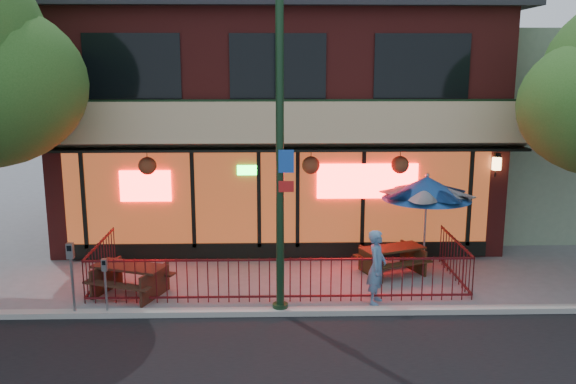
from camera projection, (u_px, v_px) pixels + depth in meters
name	position (u px, v px, depth m)	size (l,w,h in m)	color
ground	(280.00, 305.00, 13.02)	(80.00, 80.00, 0.00)	gray
curb	(280.00, 312.00, 12.52)	(80.00, 0.25, 0.12)	#999993
restaurant_building	(277.00, 94.00, 19.13)	(12.96, 9.49, 8.05)	maroon
neighbor_building	(548.00, 127.00, 20.17)	(6.00, 7.00, 6.00)	gray
patio_fence	(280.00, 269.00, 13.38)	(8.44, 2.62, 1.00)	#4D1015
street_light	(280.00, 163.00, 11.98)	(0.43, 0.32, 7.00)	black
picnic_table_left	(130.00, 275.00, 13.53)	(1.94, 1.72, 0.69)	#3A1F15
picnic_table_right	(392.00, 256.00, 14.94)	(1.87, 1.66, 0.66)	#342512
patio_umbrella	(427.00, 188.00, 14.78)	(2.16, 2.16, 2.47)	gray
pedestrian	(377.00, 267.00, 13.01)	(0.59, 0.39, 1.61)	#5179A2
parking_meter_near	(105.00, 278.00, 12.29)	(0.11, 0.10, 1.22)	gray
parking_meter_far	(71.00, 267.00, 12.23)	(0.14, 0.12, 1.56)	gray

